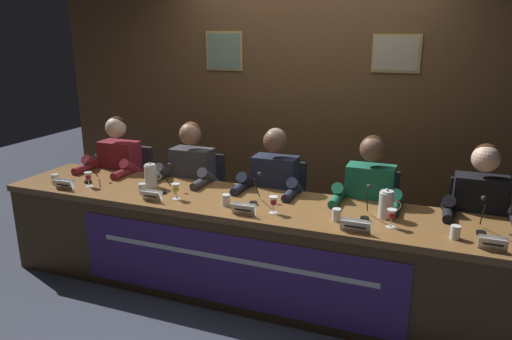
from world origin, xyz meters
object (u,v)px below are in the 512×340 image
panelist_left (188,181)px  panelist_far_right (479,217)px  microphone_left (165,183)px  nameplate_center (244,209)px  water_pitcher_right_side (386,204)px  water_cup_right (337,215)px  conference_table (250,236)px  chair_far_left (130,194)px  nameplate_far_right (493,243)px  water_cup_far_right (455,233)px  panelist_right (368,203)px  nameplate_right (355,226)px  microphone_far_left (91,173)px  juice_glass_left (176,188)px  panelist_center (272,192)px  water_cup_far_left (55,180)px  chair_left (200,204)px  water_cup_center (226,201)px  microphone_right (366,208)px  chair_right (369,227)px  water_cup_left (142,189)px  microphone_center (255,193)px  juice_glass_center (273,202)px  panelist_far_left (115,172)px  nameplate_left (152,196)px  chair_center (279,215)px  juice_glass_far_left (88,177)px  nameplate_far_left (64,184)px  chair_far_right (472,242)px  water_pitcher_left_side (151,176)px  juice_glass_right (392,215)px  microphone_far_right (482,221)px

panelist_left → panelist_far_right: bearing=0.0°
microphone_left → nameplate_center: 0.81m
water_pitcher_right_side → water_cup_right: bearing=-149.3°
conference_table → chair_far_left: (-1.54, 0.68, -0.08)m
nameplate_far_right → water_cup_far_right: bearing=156.3°
panelist_right → water_cup_far_right: size_ratio=14.43×
microphone_left → nameplate_right: 1.57m
chair_far_left → microphone_far_left: (0.05, -0.58, 0.38)m
juice_glass_left → panelist_center: panelist_center is taller
water_cup_far_left → chair_left: size_ratio=0.09×
water_cup_center → microphone_right: (0.99, 0.13, 0.04)m
juice_glass_left → water_cup_far_right: bearing=-0.3°
chair_right → microphone_right: microphone_right is taller
water_cup_left → microphone_center: microphone_center is taller
water_cup_far_left → water_cup_center: same height
juice_glass_center → water_pitcher_right_side: size_ratio=0.59×
water_cup_left → panelist_far_left: bearing=141.9°
panelist_left → nameplate_left: (0.03, -0.61, 0.07)m
water_cup_far_left → nameplate_left: size_ratio=0.53×
chair_center → microphone_center: microphone_center is taller
juice_glass_left → microphone_far_left: bearing=171.7°
chair_center → panelist_far_left: bearing=-172.7°
chair_right → juice_glass_far_left: bearing=-162.1°
nameplate_far_left → panelist_center: (1.56, 0.63, -0.07)m
nameplate_left → chair_center: 1.15m
panelist_far_left → chair_left: (0.77, 0.20, -0.28)m
microphone_right → panelist_far_right: (0.73, 0.38, -0.11)m
water_cup_center → chair_left: bearing=130.1°
nameplate_center → microphone_left: bearing=163.5°
panelist_far_left → microphone_left: size_ratio=5.67×
nameplate_left → chair_far_right: chair_far_right is taller
chair_center → water_pitcher_left_side: (-0.94, -0.53, 0.40)m
panelist_left → juice_glass_left: (0.18, -0.52, 0.12)m
chair_left → juice_glass_right: size_ratio=7.25×
conference_table → water_pitcher_right_side: 1.01m
nameplate_center → microphone_center: 0.26m
chair_center → panelist_far_right: bearing=-7.3°
juice_glass_right → microphone_right: microphone_right is taller
nameplate_far_left → microphone_center: size_ratio=0.81×
water_cup_far_left → nameplate_far_left: bearing=-24.9°
nameplate_center → juice_glass_center: size_ratio=1.40×
water_cup_left → juice_glass_center: (1.10, -0.02, 0.05)m
nameplate_left → water_cup_center: size_ratio=1.89×
chair_far_left → microphone_center: microphone_center is taller
chair_center → microphone_center: (-0.00, -0.57, 0.38)m
water_pitcher_left_side → panelist_far_right: bearing=7.5°
microphone_far_left → microphone_far_right: same height
panelist_center → panelist_far_right: (1.55, 0.00, 0.00)m
water_cup_center → microphone_far_right: size_ratio=0.39×
water_cup_center → panelist_center: bearing=70.8°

